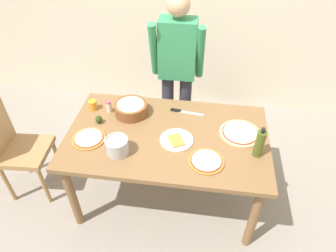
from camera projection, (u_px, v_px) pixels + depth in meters
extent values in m
plane|color=gray|center=(167.00, 193.00, 2.92)|extent=(8.00, 8.00, 0.00)
cube|color=brown|center=(167.00, 137.00, 2.44)|extent=(1.60, 0.96, 0.04)
cylinder|color=brown|center=(72.00, 196.00, 2.46)|extent=(0.07, 0.07, 0.72)
cylinder|color=brown|center=(254.00, 218.00, 2.31)|extent=(0.07, 0.07, 0.72)
cylinder|color=brown|center=(102.00, 131.00, 3.06)|extent=(0.07, 0.07, 0.72)
cylinder|color=brown|center=(248.00, 145.00, 2.91)|extent=(0.07, 0.07, 0.72)
cylinder|color=#2D2D38|center=(168.00, 109.00, 3.22)|extent=(0.12, 0.12, 0.85)
cylinder|color=#2D2D38|center=(185.00, 111.00, 3.20)|extent=(0.12, 0.12, 0.85)
cube|color=#338C59|center=(178.00, 49.00, 2.76)|extent=(0.34, 0.20, 0.55)
cylinder|color=#338C59|center=(154.00, 50.00, 2.74)|extent=(0.07, 0.21, 0.55)
cylinder|color=#338C59|center=(200.00, 53.00, 2.70)|extent=(0.07, 0.21, 0.55)
sphere|color=tan|center=(179.00, 5.00, 2.50)|extent=(0.20, 0.20, 0.20)
cube|color=#A37A4C|center=(25.00, 151.00, 2.68)|extent=(0.43, 0.43, 0.05)
cylinder|color=#A37A4C|center=(45.00, 186.00, 2.71)|extent=(0.04, 0.04, 0.45)
cylinder|color=#A37A4C|center=(58.00, 158.00, 2.96)|extent=(0.04, 0.04, 0.45)
cylinder|color=#A37A4C|center=(7.00, 184.00, 2.72)|extent=(0.04, 0.04, 0.45)
cylinder|color=#A37A4C|center=(24.00, 156.00, 2.98)|extent=(0.04, 0.04, 0.45)
cylinder|color=beige|center=(240.00, 133.00, 2.43)|extent=(0.33, 0.33, 0.01)
cylinder|color=#B22D1E|center=(240.00, 132.00, 2.42)|extent=(0.29, 0.29, 0.00)
cylinder|color=beige|center=(240.00, 132.00, 2.42)|extent=(0.27, 0.27, 0.00)
cylinder|color=#C67A33|center=(206.00, 161.00, 2.20)|extent=(0.26, 0.26, 0.01)
cylinder|color=#B22D1E|center=(206.00, 160.00, 2.19)|extent=(0.23, 0.23, 0.00)
cylinder|color=beige|center=(206.00, 160.00, 2.19)|extent=(0.21, 0.21, 0.00)
cylinder|color=#C67A33|center=(89.00, 139.00, 2.38)|extent=(0.26, 0.26, 0.01)
cylinder|color=#B22D1E|center=(89.00, 138.00, 2.38)|extent=(0.23, 0.23, 0.00)
cylinder|color=beige|center=(88.00, 138.00, 2.37)|extent=(0.21, 0.21, 0.00)
cylinder|color=white|center=(177.00, 140.00, 2.37)|extent=(0.26, 0.26, 0.01)
cube|color=#CC8438|center=(176.00, 140.00, 2.35)|extent=(0.15, 0.17, 0.01)
cylinder|color=brown|center=(131.00, 109.00, 2.60)|extent=(0.28, 0.28, 0.10)
ellipsoid|color=beige|center=(131.00, 105.00, 2.57)|extent=(0.25, 0.25, 0.05)
cylinder|color=#47561E|center=(259.00, 144.00, 2.19)|extent=(0.07, 0.07, 0.22)
cylinder|color=black|center=(263.00, 130.00, 2.10)|extent=(0.03, 0.03, 0.04)
cylinder|color=#B7B7BC|center=(117.00, 147.00, 2.24)|extent=(0.17, 0.17, 0.12)
torus|color=#A5A5AD|center=(116.00, 140.00, 2.20)|extent=(0.17, 0.17, 0.01)
cylinder|color=orange|center=(93.00, 105.00, 2.65)|extent=(0.07, 0.07, 0.08)
cylinder|color=white|center=(109.00, 107.00, 2.62)|extent=(0.04, 0.04, 0.09)
cylinder|color=#D84C66|center=(108.00, 102.00, 2.59)|extent=(0.04, 0.04, 0.02)
cube|color=silver|center=(191.00, 113.00, 2.63)|extent=(0.22, 0.05, 0.01)
cube|color=black|center=(176.00, 110.00, 2.65)|extent=(0.09, 0.04, 0.02)
ellipsoid|color=#2D4219|center=(99.00, 119.00, 2.51)|extent=(0.06, 0.06, 0.07)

